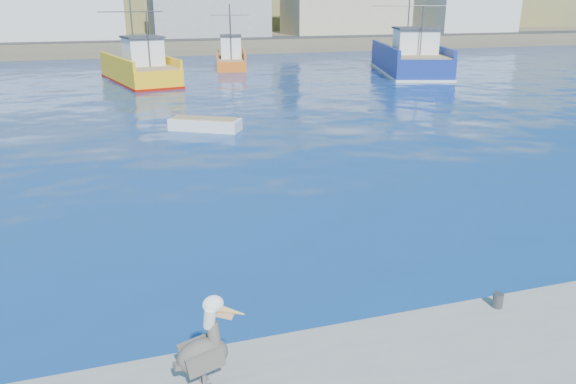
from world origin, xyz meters
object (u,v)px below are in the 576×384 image
object	(u,v)px
trawler_blue	(410,59)
skiff_far	(440,63)
skiff_mid	(205,125)
pelican	(205,348)
boat_orange	(231,58)
trawler_yellow_b	(140,69)

from	to	relation	value
trawler_blue	skiff_far	xyz separation A→B (m)	(5.60, 3.79, -0.88)
skiff_mid	pelican	world-z (taller)	pelican
skiff_mid	skiff_far	distance (m)	35.16
trawler_blue	boat_orange	world-z (taller)	trawler_blue
skiff_mid	pelican	bearing A→B (deg)	-99.77
boat_orange	skiff_far	world-z (taller)	boat_orange
skiff_mid	skiff_far	xyz separation A→B (m)	(27.44, 22.00, 0.05)
pelican	trawler_blue	bearing A→B (deg)	56.71
trawler_blue	pelican	xyz separation A→B (m)	(-25.35, -38.60, -0.04)
trawler_yellow_b	pelican	world-z (taller)	trawler_yellow_b
trawler_yellow_b	skiff_far	xyz separation A→B (m)	(29.32, 2.90, -0.72)
skiff_mid	skiff_far	bearing A→B (deg)	38.72
boat_orange	skiff_far	size ratio (longest dim) A/B	1.75
boat_orange	pelican	distance (m)	47.99
trawler_blue	boat_orange	bearing A→B (deg)	150.88
trawler_yellow_b	skiff_far	bearing A→B (deg)	5.64
skiff_far	pelican	xyz separation A→B (m)	(-30.95, -42.40, 0.84)
pelican	skiff_far	bearing A→B (deg)	53.87
trawler_yellow_b	boat_orange	size ratio (longest dim) A/B	1.53
trawler_blue	boat_orange	distance (m)	16.83
trawler_yellow_b	trawler_blue	xyz separation A→B (m)	(23.72, -0.90, 0.16)
boat_orange	skiff_mid	size ratio (longest dim) A/B	2.03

